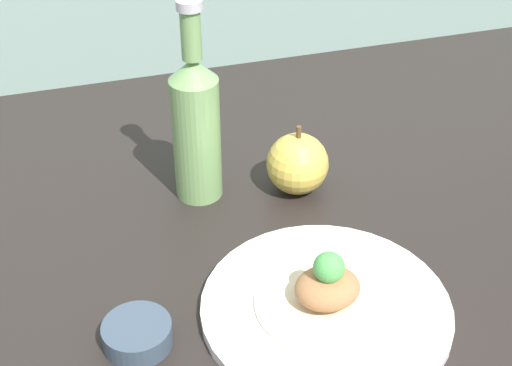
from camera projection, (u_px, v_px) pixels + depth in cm
name	position (u px, v px, depth cm)	size (l,w,h in cm)	color
ground_plane	(281.00, 256.00, 92.50)	(180.00, 110.00, 4.00)	black
plate	(326.00, 307.00, 80.96)	(28.56, 28.56, 1.62)	white
plated_food	(327.00, 290.00, 79.46)	(16.38, 16.38, 7.26)	beige
cider_bottle	(196.00, 124.00, 94.06)	(6.48, 6.48, 28.19)	#729E5B
apple	(297.00, 164.00, 98.63)	(8.68, 8.68, 10.34)	gold
dipping_bowl	(137.00, 334.00, 76.89)	(7.59, 7.59, 2.71)	#384756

